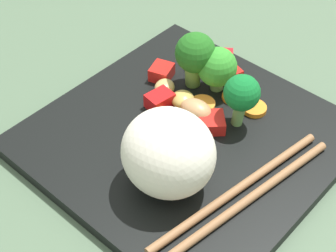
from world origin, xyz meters
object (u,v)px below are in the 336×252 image
Objects in this scene: broccoli_floret_1 at (242,94)px; carrot_slice_1 at (254,108)px; chopstick_pair at (243,194)px; rice_mound at (168,153)px; square_plate at (187,139)px.

broccoli_floret_1 reaches higher than carrot_slice_1.
carrot_slice_1 is at bearing 38.80° from chopstick_pair.
broccoli_floret_1 is at bearing 178.13° from carrot_slice_1.
broccoli_floret_1 reaches higher than chopstick_pair.
chopstick_pair is at bearing -61.63° from rice_mound.
square_plate is 8.28cm from carrot_slice_1.
chopstick_pair is at bearing -148.66° from carrot_slice_1.
broccoli_floret_1 is 4.58cm from carrot_slice_1.
square_plate is 9.60cm from chopstick_pair.
rice_mound is 0.41× the size of chopstick_pair.
carrot_slice_1 is (2.70, -0.09, -3.69)cm from broccoli_floret_1.
carrot_slice_1 is at bearing -20.47° from square_plate.
broccoli_floret_1 is 2.31× the size of carrot_slice_1.
broccoli_floret_1 is 10.57cm from chopstick_pair.
rice_mound is 11.00cm from broccoli_floret_1.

